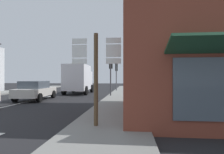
{
  "coord_description": "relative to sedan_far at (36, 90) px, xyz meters",
  "views": [
    {
      "loc": [
        7.39,
        -5.28,
        1.73
      ],
      "look_at": [
        5.52,
        13.12,
        1.79
      ],
      "focal_mm": 29.68,
      "sensor_mm": 36.0,
      "label": 1
    }
  ],
  "objects": [
    {
      "name": "sedan_far",
      "position": [
        0.0,
        0.0,
        0.0
      ],
      "size": [
        2.16,
        4.29,
        1.47
      ],
      "color": "beige",
      "rests_on": "ground"
    },
    {
      "name": "traffic_light_far_right",
      "position": [
        5.54,
        9.37,
        1.81
      ],
      "size": [
        0.3,
        0.49,
        3.47
      ],
      "color": "#47474C",
      "rests_on": "ground"
    },
    {
      "name": "sidewalk_right",
      "position": [
        6.59,
        -0.34,
        -0.69
      ],
      "size": [
        2.69,
        44.0,
        0.14
      ],
      "primitive_type": "cube",
      "color": "gray",
      "rests_on": "ground"
    },
    {
      "name": "route_sign_post",
      "position": [
        6.17,
        -7.55,
        1.15
      ],
      "size": [
        1.66,
        0.14,
        3.2
      ],
      "color": "brown",
      "rests_on": "ground"
    },
    {
      "name": "lane_centre_stripe",
      "position": [
        -0.07,
        -2.34,
        -0.75
      ],
      "size": [
        0.16,
        12.0,
        0.01
      ],
      "primitive_type": "cube",
      "color": "silver",
      "rests_on": "ground"
    },
    {
      "name": "delivery_truck",
      "position": [
        1.75,
        5.72,
        0.89
      ],
      "size": [
        2.63,
        5.07,
        3.05
      ],
      "color": "silver",
      "rests_on": "ground"
    },
    {
      "name": "traffic_light_near_right",
      "position": [
        5.54,
        2.85,
        1.78
      ],
      "size": [
        0.3,
        0.49,
        3.43
      ],
      "color": "#47474C",
      "rests_on": "ground"
    },
    {
      "name": "ground_plane",
      "position": [
        -0.07,
        1.66,
        -0.76
      ],
      "size": [
        80.0,
        80.0,
        0.0
      ],
      "primitive_type": "plane",
      "color": "#232326"
    }
  ]
}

